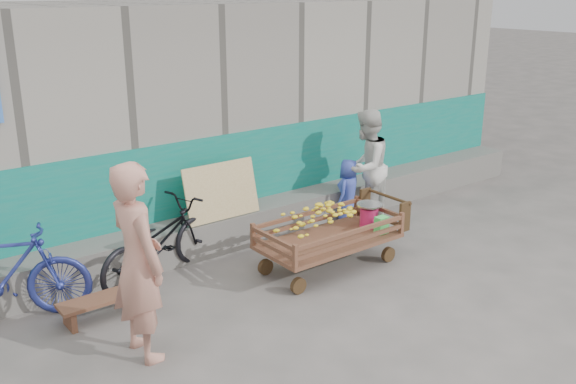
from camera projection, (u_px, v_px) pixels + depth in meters
ground at (318, 329)px, 6.30m from camera, size 80.00×80.00×0.00m
building_wall at (132, 117)px, 8.90m from camera, size 12.00×3.50×3.00m
banana_cart at (327, 227)px, 7.48m from camera, size 1.84×0.84×0.78m
bench at (106, 302)px, 6.48m from camera, size 0.94×0.28×0.24m
vendor_man at (138, 262)px, 5.61m from camera, size 0.46×0.68×1.83m
woman at (366, 167)px, 8.91m from camera, size 0.96×0.87×1.62m
child at (348, 192)px, 8.93m from camera, size 0.54×0.45×0.94m
bicycle_dark at (158, 242)px, 7.26m from camera, size 1.80×1.10×0.89m
bicycle_blue at (5, 274)px, 6.34m from camera, size 1.69×1.09×0.99m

